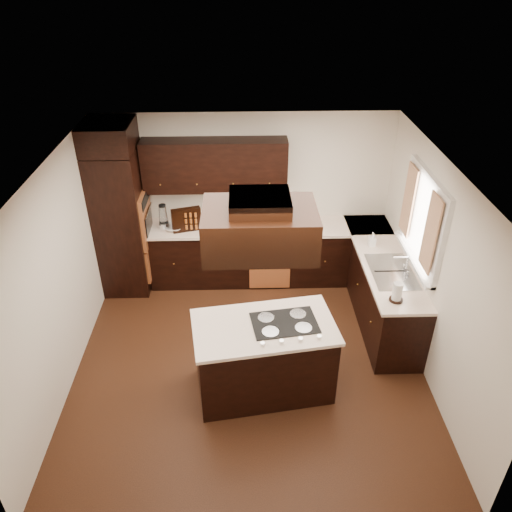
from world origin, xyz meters
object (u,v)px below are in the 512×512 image
island (264,359)px  spice_rack (186,220)px  oven_column (122,222)px  range_hood (260,229)px

island → spice_rack: spice_rack is taller
island → spice_rack: size_ratio=3.60×
oven_column → island: size_ratio=1.43×
island → oven_column: bearing=123.2°
range_hood → oven_column: bearing=129.7°
oven_column → island: bearing=-48.1°
oven_column → range_hood: size_ratio=2.02×
island → range_hood: size_ratio=1.41×
spice_rack → island: bearing=-81.1°
oven_column → island: 2.96m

